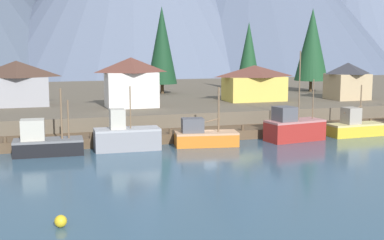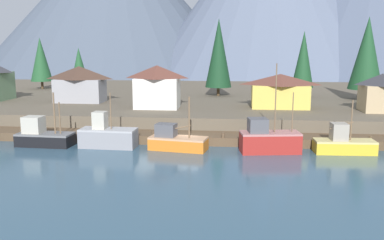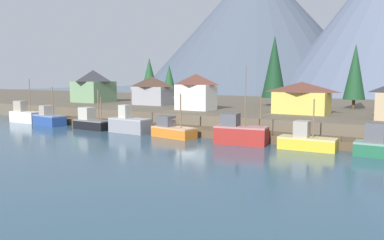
# 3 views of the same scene
# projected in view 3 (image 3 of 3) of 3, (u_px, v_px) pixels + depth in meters

# --- Properties ---
(ground_plane) EXTENTS (400.00, 400.00, 1.00)m
(ground_plane) POSITION_uv_depth(u_px,v_px,m) (246.00, 125.00, 70.75)
(ground_plane) COLOR #335166
(dock) EXTENTS (80.00, 4.00, 1.60)m
(dock) POSITION_uv_depth(u_px,v_px,m) (194.00, 131.00, 55.40)
(dock) COLOR brown
(dock) RESTS_ON ground_plane
(shoreline_bank) EXTENTS (400.00, 56.00, 2.50)m
(shoreline_bank) POSITION_uv_depth(u_px,v_px,m) (270.00, 110.00, 80.71)
(shoreline_bank) COLOR brown
(shoreline_bank) RESTS_ON ground_plane
(mountain_west_peak) EXTENTS (120.48, 120.48, 66.10)m
(mountain_west_peak) POSITION_uv_depth(u_px,v_px,m) (257.00, 27.00, 200.46)
(mountain_west_peak) COLOR #475160
(mountain_west_peak) RESTS_ON ground_plane
(fishing_boat_white) EXTENTS (6.26, 2.46, 7.74)m
(fishing_boat_white) POSITION_uv_depth(u_px,v_px,m) (25.00, 115.00, 69.80)
(fishing_boat_white) COLOR silver
(fishing_boat_white) RESTS_ON ground_plane
(fishing_boat_blue) EXTENTS (6.58, 3.54, 6.43)m
(fishing_boat_blue) POSITION_uv_depth(u_px,v_px,m) (49.00, 118.00, 65.64)
(fishing_boat_blue) COLOR navy
(fishing_boat_blue) RESTS_ON ground_plane
(fishing_boat_black) EXTENTS (6.36, 2.93, 6.11)m
(fishing_boat_black) POSITION_uv_depth(u_px,v_px,m) (92.00, 122.00, 60.88)
(fishing_boat_black) COLOR black
(fishing_boat_black) RESTS_ON ground_plane
(fishing_boat_grey) EXTENTS (6.34, 2.77, 6.16)m
(fishing_boat_grey) POSITION_uv_depth(u_px,v_px,m) (129.00, 124.00, 56.98)
(fishing_boat_grey) COLOR gray
(fishing_boat_grey) RESTS_ON ground_plane
(fishing_boat_orange) EXTENTS (6.57, 3.46, 5.90)m
(fishing_boat_orange) POSITION_uv_depth(u_px,v_px,m) (172.00, 130.00, 52.67)
(fishing_boat_orange) COLOR #CC6B1E
(fishing_boat_orange) RESTS_ON ground_plane
(fishing_boat_red) EXTENTS (6.58, 3.55, 9.44)m
(fishing_boat_red) POSITION_uv_depth(u_px,v_px,m) (240.00, 133.00, 47.34)
(fishing_boat_red) COLOR maroon
(fishing_boat_red) RESTS_ON ground_plane
(fishing_boat_yellow) EXTENTS (6.35, 2.57, 5.67)m
(fishing_boat_yellow) POSITION_uv_depth(u_px,v_px,m) (306.00, 140.00, 43.73)
(fishing_boat_yellow) COLOR gold
(fishing_boat_yellow) RESTS_ON ground_plane
(house_grey) EXTENTS (7.78, 4.28, 5.63)m
(house_grey) POSITION_uv_depth(u_px,v_px,m) (152.00, 90.00, 77.70)
(house_grey) COLOR gray
(house_grey) RESTS_ON shoreline_bank
(house_green) EXTENTS (7.62, 7.33, 7.03)m
(house_green) POSITION_uv_depth(u_px,v_px,m) (93.00, 86.00, 86.37)
(house_green) COLOR #6B8E66
(house_green) RESTS_ON shoreline_bank
(house_white) EXTENTS (6.41, 4.25, 6.06)m
(house_white) POSITION_uv_depth(u_px,v_px,m) (196.00, 92.00, 66.35)
(house_white) COLOR silver
(house_white) RESTS_ON shoreline_bank
(house_yellow) EXTENTS (8.33, 4.68, 4.83)m
(house_yellow) POSITION_uv_depth(u_px,v_px,m) (301.00, 98.00, 59.28)
(house_yellow) COLOR gold
(house_yellow) RESTS_ON shoreline_bank
(conifer_near_left) EXTENTS (4.35, 4.35, 10.45)m
(conifer_near_left) POSITION_uv_depth(u_px,v_px,m) (149.00, 75.00, 101.71)
(conifer_near_left) COLOR #4C3823
(conifer_near_left) RESTS_ON shoreline_bank
(conifer_near_right) EXTENTS (3.71, 3.71, 11.28)m
(conifer_near_right) POSITION_uv_depth(u_px,v_px,m) (355.00, 72.00, 67.96)
(conifer_near_right) COLOR #4C3823
(conifer_near_right) RESTS_ON shoreline_bank
(conifer_mid_left) EXTENTS (3.52, 3.52, 8.43)m
(conifer_mid_left) POSITION_uv_depth(u_px,v_px,m) (169.00, 80.00, 91.57)
(conifer_mid_left) COLOR #4C3823
(conifer_mid_left) RESTS_ON shoreline_bank
(conifer_mid_right) EXTENTS (4.63, 4.63, 13.45)m
(conifer_mid_right) POSITION_uv_depth(u_px,v_px,m) (274.00, 67.00, 75.38)
(conifer_mid_right) COLOR #4C3823
(conifer_mid_right) RESTS_ON shoreline_bank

